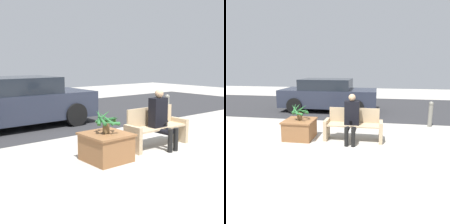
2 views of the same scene
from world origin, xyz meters
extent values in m
plane|color=#ADA89E|center=(0.00, 0.00, 0.00)|extent=(30.00, 30.00, 0.00)
cube|color=#2D2D30|center=(0.00, 5.69, 0.00)|extent=(20.00, 6.00, 0.01)
cube|color=tan|center=(-0.59, 0.70, 0.28)|extent=(0.09, 0.49, 0.55)
cube|color=tan|center=(0.87, 0.70, 0.28)|extent=(0.09, 0.49, 0.55)
cube|color=tan|center=(0.14, 0.70, 0.43)|extent=(1.37, 0.45, 0.04)
cube|color=tan|center=(0.14, 0.92, 0.65)|extent=(1.37, 0.04, 0.40)
cube|color=black|center=(0.11, 0.66, 0.77)|extent=(0.38, 0.22, 0.63)
sphere|color=tan|center=(0.11, 0.64, 1.18)|extent=(0.18, 0.18, 0.18)
cylinder|color=black|center=(0.02, 0.44, 0.40)|extent=(0.11, 0.43, 0.11)
cylinder|color=black|center=(0.19, 0.44, 0.40)|extent=(0.11, 0.43, 0.11)
cylinder|color=black|center=(0.02, 0.22, 0.24)|extent=(0.10, 0.10, 0.49)
cylinder|color=black|center=(0.19, 0.22, 0.24)|extent=(0.10, 0.10, 0.49)
cube|color=black|center=(0.11, 0.43, 0.56)|extent=(0.07, 0.09, 0.12)
cube|color=brown|center=(-1.33, 0.63, 0.26)|extent=(0.76, 0.79, 0.53)
cube|color=brown|center=(-1.33, 0.63, 0.51)|extent=(0.81, 0.84, 0.04)
cylinder|color=brown|center=(-1.33, 0.63, 0.62)|extent=(0.13, 0.13, 0.19)
cone|color=#26602D|center=(-1.16, 0.64, 0.77)|extent=(0.09, 0.36, 0.18)
cone|color=#26602D|center=(-1.20, 0.73, 0.77)|extent=(0.28, 0.33, 0.17)
cone|color=#26602D|center=(-1.29, 0.76, 0.82)|extent=(0.33, 0.15, 0.27)
cone|color=#26602D|center=(-1.44, 0.70, 0.83)|extent=(0.24, 0.30, 0.28)
cone|color=#26602D|center=(-1.46, 0.62, 0.84)|extent=(0.10, 0.32, 0.29)
cone|color=#26602D|center=(-1.41, 0.52, 0.83)|extent=(0.30, 0.25, 0.28)
cone|color=#26602D|center=(-1.34, 0.45, 0.75)|extent=(0.36, 0.10, 0.13)
cone|color=#26602D|center=(-1.20, 0.53, 0.79)|extent=(0.27, 0.33, 0.21)
cube|color=#232838|center=(-1.35, 4.56, 0.59)|extent=(4.18, 1.80, 0.75)
cube|color=black|center=(-1.46, 4.56, 1.19)|extent=(2.17, 1.66, 0.45)
cylinder|color=black|center=(-0.06, 3.66, 0.33)|extent=(0.66, 0.18, 0.66)
cylinder|color=black|center=(-0.06, 5.46, 0.33)|extent=(0.66, 0.18, 0.66)
cylinder|color=black|center=(-2.65, 3.66, 0.33)|extent=(0.66, 0.18, 0.66)
cylinder|color=black|center=(-2.65, 5.46, 0.33)|extent=(0.66, 0.18, 0.66)
cylinder|color=slate|center=(2.50, 2.49, 0.37)|extent=(0.13, 0.13, 0.73)
sphere|color=slate|center=(2.50, 2.49, 0.77)|extent=(0.15, 0.15, 0.15)
camera|label=1|loc=(-4.80, -3.85, 1.86)|focal=50.00mm
camera|label=2|loc=(0.71, -4.92, 1.97)|focal=35.00mm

